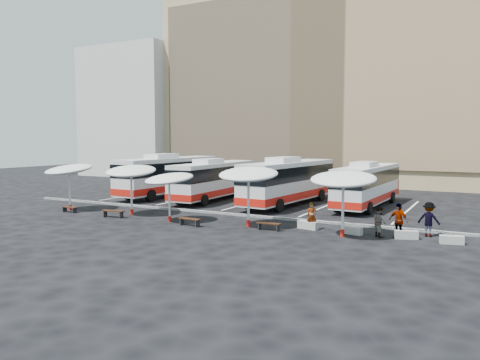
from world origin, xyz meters
The scene contains 26 objects.
ground centered at (0.00, 0.00, 0.00)m, with size 120.00×120.00×0.00m, color black.
sandstone_building centered at (0.00, 31.87, 12.63)m, with size 42.00×18.25×29.60m.
apartment_block centered at (-28.00, 28.00, 9.00)m, with size 14.00×14.00×18.00m, color beige.
curb_divider centered at (0.00, 0.50, 0.07)m, with size 34.00×0.25×0.15m, color black.
bay_lines centered at (0.00, 8.00, 0.01)m, with size 24.15×12.00×0.01m.
bus_0 centered at (-8.82, 7.59, 1.98)m, with size 3.18×12.32×3.88m.
bus_1 centered at (-3.62, 6.98, 1.82)m, with size 2.89×11.28×3.56m.
bus_2 centered at (3.16, 7.23, 1.95)m, with size 3.59×12.19×3.81m.
bus_3 centered at (8.95, 8.82, 1.80)m, with size 2.95×11.18×3.52m.
sunshade_0 centered at (-9.90, -3.05, 2.97)m, with size 3.95×3.98×3.50m.
sunshade_1 centered at (-4.49, -2.53, 3.00)m, with size 4.25×4.28×3.53m.
sunshade_2 centered at (-0.56, -3.50, 2.71)m, with size 3.83×3.85×3.18m.
sunshade_3 centered at (4.61, -2.70, 3.12)m, with size 4.10×4.13×3.67m.
sunshade_4 centered at (10.33, -2.89, 3.07)m, with size 3.75×3.79×3.62m.
wood_bench_0 centered at (-9.06, -3.85, 0.31)m, with size 1.35×0.43×0.41m.
wood_bench_1 centered at (-4.81, -4.00, 0.36)m, with size 1.60×0.68×0.48m.
wood_bench_2 centered at (1.37, -4.11, 0.35)m, with size 1.51×0.50×0.45m.
wood_bench_3 centered at (6.13, -3.14, 0.33)m, with size 1.42×0.38×0.43m.
conc_bench_0 centered at (7.98, -1.72, 0.23)m, with size 1.20×0.40×0.45m, color #979791.
conc_bench_1 centered at (10.64, -1.99, 0.20)m, with size 1.08×0.36×0.41m, color #979791.
conc_bench_2 centered at (13.42, -1.87, 0.22)m, with size 1.17×0.39×0.44m, color #979791.
conc_bench_3 centered at (15.60, -2.04, 0.21)m, with size 1.11×0.37×0.42m, color #979791.
passenger_0 centered at (8.22, -1.75, 0.78)m, with size 0.57×0.38×1.57m, color black.
passenger_1 centered at (12.10, -2.03, 0.81)m, with size 0.78×0.61×1.61m, color black.
passenger_2 centered at (12.99, -1.83, 0.92)m, with size 1.08×0.45×1.84m, color black.
passenger_3 centered at (14.38, -0.70, 0.93)m, with size 1.20×0.69×1.85m, color black.
Camera 1 is at (17.07, -27.13, 5.19)m, focal length 35.00 mm.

